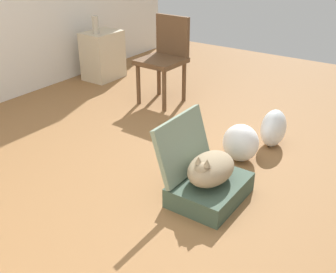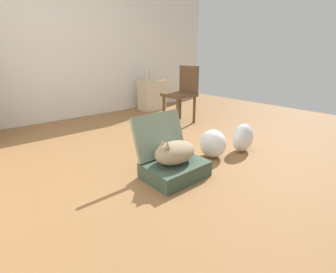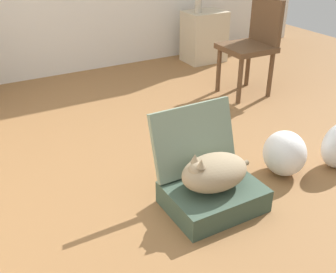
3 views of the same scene
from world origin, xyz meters
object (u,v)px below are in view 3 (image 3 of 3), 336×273
Objects in this scene: plastic_bag_white at (285,153)px; chair at (253,43)px; suitcase_base at (212,197)px; cat at (213,172)px; vase_tall at (198,3)px; side_table at (204,37)px.

plastic_bag_white is 0.34× the size of chair.
plastic_bag_white reaches higher than suitcase_base.
chair reaches higher than plastic_bag_white.
chair is (1.36, 1.33, 0.43)m from suitcase_base.
suitcase_base is 0.63m from plastic_bag_white.
vase_tall is at bearing 58.93° from cat.
cat is 0.84× the size of side_table.
plastic_bag_white is 1.49× the size of vase_tall.
suitcase_base is at bearing -120.95° from vase_tall.
cat is (-0.01, 0.00, 0.17)m from suitcase_base.
vase_tall is at bearing -166.93° from side_table.
side_table is (0.93, 2.34, 0.14)m from plastic_bag_white.
chair is at bearing 59.68° from plastic_bag_white.
vase_tall is 0.23× the size of chair.
chair reaches higher than suitcase_base.
vase_tall is at bearing 59.05° from suitcase_base.
chair reaches higher than vase_tall.
plastic_bag_white is 2.52m from side_table.
suitcase_base is 1.11× the size of cat.
vase_tall is 1.08m from chair.
chair is at bearing -99.95° from side_table.
chair is at bearing 44.22° from cat.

